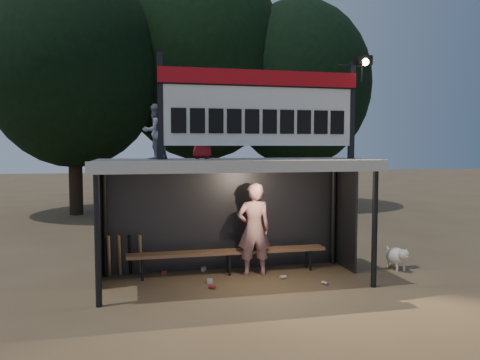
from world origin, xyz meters
name	(u,v)px	position (x,y,z in m)	size (l,w,h in m)	color
ground	(234,281)	(0.00, 0.00, 0.00)	(80.00, 80.00, 0.00)	brown
player	(254,229)	(0.47, 0.36, 0.92)	(0.67, 0.44, 1.84)	silver
child_a	(155,132)	(-1.45, 0.10, 2.82)	(0.49, 0.38, 1.00)	gray
child_b	(202,134)	(-0.57, 0.20, 2.79)	(0.46, 0.30, 0.95)	#A41920
dugout_shelter	(232,184)	(0.00, 0.24, 1.85)	(5.10, 2.08, 2.32)	#414144
scoreboard_assembly	(263,105)	(0.56, -0.01, 3.32)	(4.10, 0.27, 1.99)	black
bench	(229,253)	(0.00, 0.55, 0.43)	(4.00, 0.35, 0.48)	brown
tree_left	(73,67)	(-4.00, 10.00, 5.51)	(6.46, 6.46, 9.27)	black
tree_mid	(201,62)	(1.00, 11.50, 6.17)	(7.22, 7.22, 10.36)	black
tree_right	(298,85)	(5.00, 10.50, 5.19)	(6.08, 6.08, 8.72)	#312015
dog	(397,256)	(3.49, 0.13, 0.28)	(0.36, 0.81, 0.49)	white
bats	(125,255)	(-2.03, 0.82, 0.43)	(0.67, 0.35, 0.84)	#A0804B
litter	(230,278)	(-0.05, 0.13, 0.04)	(2.98, 1.58, 0.08)	#A92D1D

